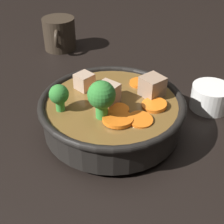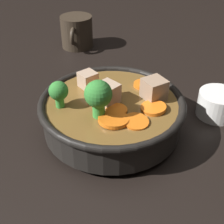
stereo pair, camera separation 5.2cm
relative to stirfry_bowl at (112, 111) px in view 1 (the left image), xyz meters
The scene contains 4 objects.
ground_plane 0.04m from the stirfry_bowl, 155.89° to the left, with size 3.00×3.00×0.00m, color black.
stirfry_bowl is the anchor object (origin of this frame).
tea_cup 0.20m from the stirfry_bowl, 110.33° to the left, with size 0.07×0.07×0.05m.
dark_mug 0.37m from the stirfry_bowl, 159.45° to the right, with size 0.11×0.08×0.08m.
Camera 1 is at (0.43, -0.01, 0.35)m, focal length 50.00 mm.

